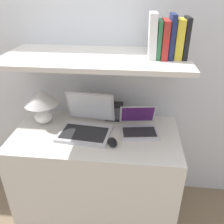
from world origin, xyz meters
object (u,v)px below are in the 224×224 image
object	(u,v)px
book_yellow	(179,39)
book_black	(186,38)
book_red	(165,39)
book_green	(159,39)
computer_mouse	(112,142)
book_navy	(171,36)
table_lamp	(41,101)
laptop_large	(87,124)
book_white	(153,36)
laptop_small	(139,127)
router_box	(114,111)

from	to	relation	value
book_yellow	book_black	bearing A→B (deg)	0.00
book_red	book_green	world-z (taller)	book_red
computer_mouse	book_navy	bearing A→B (deg)	30.36
table_lamp	laptop_large	xyz separation A→B (m)	(0.33, -0.08, -0.12)
book_white	book_navy	bearing A→B (deg)	0.00
computer_mouse	book_green	xyz separation A→B (m)	(0.24, 0.18, 0.60)
table_lamp	book_red	bearing A→B (deg)	-2.55
computer_mouse	book_yellow	size ratio (longest dim) A/B	0.51
book_yellow	book_navy	world-z (taller)	book_navy
laptop_large	book_navy	bearing A→B (deg)	4.92
laptop_small	book_yellow	world-z (taller)	book_yellow
book_navy	book_white	world-z (taller)	book_white
book_black	laptop_small	bearing A→B (deg)	-176.48
book_black	book_yellow	size ratio (longest dim) A/B	1.05
laptop_large	book_green	distance (m)	0.71
book_yellow	book_red	size ratio (longest dim) A/B	1.02
book_yellow	book_green	xyz separation A→B (m)	(-0.11, -0.00, -0.00)
router_box	book_green	xyz separation A→B (m)	(0.27, -0.13, 0.55)
laptop_small	computer_mouse	world-z (taller)	laptop_small
book_navy	laptop_small	bearing A→B (deg)	-174.64
table_lamp	laptop_large	distance (m)	0.36
book_black	book_white	size ratio (longest dim) A/B	0.91
laptop_large	book_black	distance (m)	0.82
table_lamp	book_navy	bearing A→B (deg)	-2.44
table_lamp	book_green	bearing A→B (deg)	-2.65
book_yellow	book_white	world-z (taller)	book_white
laptop_small	computer_mouse	size ratio (longest dim) A/B	2.54
laptop_small	book_green	distance (m)	0.58
router_box	book_green	world-z (taller)	book_green
laptop_small	book_red	size ratio (longest dim) A/B	1.33
table_lamp	book_navy	distance (m)	0.95
book_black	book_yellow	world-z (taller)	book_black
laptop_small	computer_mouse	xyz separation A→B (m)	(-0.16, -0.17, -0.02)
laptop_large	book_red	xyz separation A→B (m)	(0.47, 0.04, 0.57)
laptop_large	book_green	size ratio (longest dim) A/B	1.79
laptop_large	book_yellow	xyz separation A→B (m)	(0.54, 0.04, 0.57)
table_lamp	router_box	world-z (taller)	table_lamp
book_green	book_black	bearing A→B (deg)	0.00
laptop_large	book_yellow	bearing A→B (deg)	4.55
laptop_large	book_green	bearing A→B (deg)	5.69
book_white	router_box	bearing A→B (deg)	150.22
book_yellow	book_green	distance (m)	0.11
book_navy	book_white	size ratio (longest dim) A/B	0.98
book_green	book_white	bearing A→B (deg)	180.00
book_white	book_red	bearing A→B (deg)	0.00
book_black	laptop_large	bearing A→B (deg)	-175.74
book_navy	router_box	bearing A→B (deg)	158.55
laptop_large	router_box	world-z (taller)	laptop_large
book_yellow	book_white	bearing A→B (deg)	-180.00
computer_mouse	book_white	world-z (taller)	book_white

